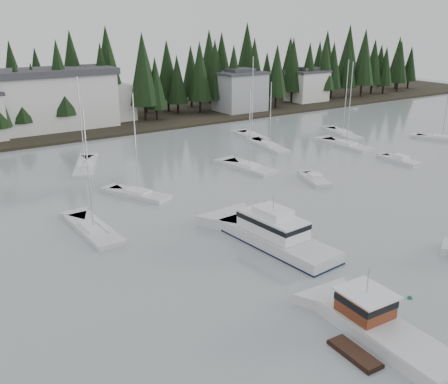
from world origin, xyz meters
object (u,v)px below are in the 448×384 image
at_px(harbor_inn, 57,99).
at_px(sailboat_6, 442,139).
at_px(lobster_boat_brown, 380,330).
at_px(cabin_cruiser_center, 276,237).
at_px(runabout_1, 315,180).
at_px(sailboat_4, 343,135).
at_px(sailboat_2, 269,147).
at_px(house_east_b, 307,85).
at_px(sailboat_0, 85,167).
at_px(sailboat_3, 252,137).
at_px(house_east_a, 240,91).
at_px(runabout_2, 400,161).
at_px(sailboat_10, 139,195).
at_px(sailboat_7, 346,146).
at_px(sailboat_1, 94,231).
at_px(sailboat_11, 249,168).

xyz_separation_m(harbor_inn, sailboat_6, (52.42, -45.95, -5.70)).
height_order(lobster_boat_brown, cabin_cruiser_center, cabin_cruiser_center).
distance_m(harbor_inn, sailboat_6, 69.94).
height_order(harbor_inn, cabin_cruiser_center, harbor_inn).
distance_m(cabin_cruiser_center, runabout_1, 20.48).
bearing_deg(sailboat_4, sailboat_2, 107.70).
xyz_separation_m(house_east_b, sailboat_0, (-65.98, -25.88, -4.34)).
bearing_deg(house_east_b, runabout_1, -131.83).
distance_m(sailboat_3, sailboat_4, 16.79).
bearing_deg(lobster_boat_brown, house_east_b, -36.86).
xyz_separation_m(house_east_a, runabout_2, (-4.41, -46.68, -4.77)).
xyz_separation_m(cabin_cruiser_center, sailboat_10, (-4.78, 19.60, -0.74)).
bearing_deg(sailboat_2, harbor_inn, 44.53).
distance_m(sailboat_4, sailboat_7, 8.56).
height_order(house_east_b, sailboat_10, sailboat_10).
xyz_separation_m(cabin_cruiser_center, sailboat_3, (25.08, 36.97, -0.73)).
height_order(sailboat_2, runabout_2, sailboat_2).
distance_m(lobster_boat_brown, runabout_2, 45.73).
relative_size(sailboat_1, sailboat_2, 1.17).
bearing_deg(sailboat_11, lobster_boat_brown, 148.71).
bearing_deg(sailboat_1, sailboat_0, -18.52).
xyz_separation_m(sailboat_1, sailboat_7, (47.15, 10.75, 0.00)).
bearing_deg(runabout_1, sailboat_4, -34.01).
bearing_deg(runabout_1, house_east_a, -5.09).
height_order(lobster_boat_brown, sailboat_1, sailboat_1).
relative_size(sailboat_2, sailboat_4, 0.80).
bearing_deg(sailboat_0, sailboat_4, -73.18).
bearing_deg(sailboat_2, house_east_b, -40.84).
height_order(harbor_inn, sailboat_0, sailboat_0).
height_order(sailboat_6, sailboat_11, sailboat_6).
relative_size(sailboat_0, sailboat_2, 1.19).
distance_m(harbor_inn, sailboat_1, 52.29).
bearing_deg(runabout_1, sailboat_1, 109.13).
bearing_deg(sailboat_6, lobster_boat_brown, 96.20).
bearing_deg(runabout_2, house_east_b, -25.12).
relative_size(sailboat_6, runabout_1, 1.99).
height_order(house_east_b, sailboat_0, sailboat_0).
bearing_deg(harbor_inn, runabout_1, -70.98).
xyz_separation_m(sailboat_3, runabout_2, (8.47, -25.09, 0.04)).
relative_size(cabin_cruiser_center, runabout_1, 2.08).
bearing_deg(sailboat_6, harbor_inn, 24.83).
relative_size(cabin_cruiser_center, sailboat_11, 1.11).
relative_size(lobster_boat_brown, sailboat_3, 0.72).
xyz_separation_m(lobster_boat_brown, runabout_1, (20.03, 26.98, -0.44)).
relative_size(house_east_b, sailboat_6, 0.77).
bearing_deg(sailboat_3, sailboat_0, 101.22).
distance_m(house_east_b, lobster_boat_brown, 98.69).
relative_size(sailboat_1, sailboat_10, 1.03).
bearing_deg(sailboat_1, sailboat_3, -58.35).
distance_m(sailboat_10, runabout_2, 39.11).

